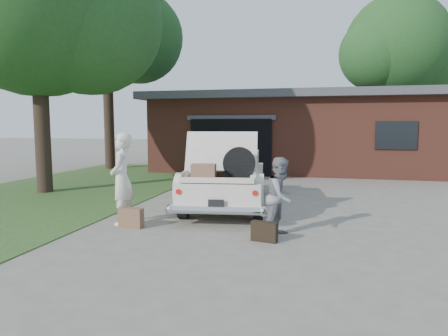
# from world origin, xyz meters

# --- Properties ---
(ground) EXTENTS (90.00, 90.00, 0.00)m
(ground) POSITION_xyz_m (0.00, 0.00, 0.00)
(ground) COLOR gray
(ground) RESTS_ON ground
(grass_strip) EXTENTS (6.00, 16.00, 0.02)m
(grass_strip) POSITION_xyz_m (-5.50, 3.00, 0.01)
(grass_strip) COLOR #2D4C1E
(grass_strip) RESTS_ON ground
(house) EXTENTS (12.80, 7.80, 3.30)m
(house) POSITION_xyz_m (0.98, 11.47, 1.67)
(house) COLOR brown
(house) RESTS_ON ground
(tree_left) EXTENTS (6.48, 5.63, 8.40)m
(tree_left) POSITION_xyz_m (-5.84, 2.82, 5.34)
(tree_left) COLOR #38281E
(tree_left) RESTS_ON ground
(tree_back) EXTENTS (6.15, 5.35, 9.23)m
(tree_back) POSITION_xyz_m (-7.19, 8.98, 6.27)
(tree_back) COLOR #38281E
(tree_back) RESTS_ON ground
(tree_right) EXTENTS (6.64, 5.77, 9.22)m
(tree_right) POSITION_xyz_m (6.05, 17.39, 6.06)
(tree_right) COLOR #38281E
(tree_right) RESTS_ON ground
(sedan) EXTENTS (2.34, 4.77, 1.83)m
(sedan) POSITION_xyz_m (-0.30, 2.21, 0.67)
(sedan) COLOR silver
(sedan) RESTS_ON ground
(woman_left) EXTENTS (0.59, 0.75, 1.82)m
(woman_left) POSITION_xyz_m (-1.93, -0.06, 0.91)
(woman_left) COLOR silver
(woman_left) RESTS_ON ground
(woman_right) EXTENTS (0.76, 0.84, 1.41)m
(woman_right) POSITION_xyz_m (1.23, -0.18, 0.70)
(woman_right) COLOR gray
(woman_right) RESTS_ON ground
(suitcase_left) EXTENTS (0.51, 0.22, 0.38)m
(suitcase_left) POSITION_xyz_m (-1.63, -0.29, 0.19)
(suitcase_left) COLOR brown
(suitcase_left) RESTS_ON ground
(suitcase_right) EXTENTS (0.46, 0.23, 0.34)m
(suitcase_right) POSITION_xyz_m (0.99, -0.63, 0.17)
(suitcase_right) COLOR black
(suitcase_right) RESTS_ON ground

